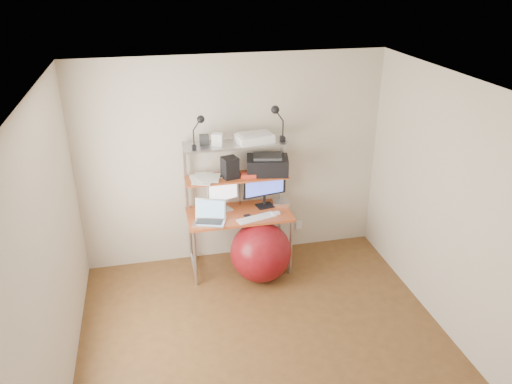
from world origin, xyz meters
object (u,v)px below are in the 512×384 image
exercise_ball (261,252)px  laptop (210,217)px  monitor_silver (223,191)px  monitor_black (264,185)px  printer (267,165)px

exercise_ball → laptop: bearing=163.7°
monitor_silver → exercise_ball: 0.82m
monitor_silver → exercise_ball: size_ratio=0.63×
monitor_black → printer: printer is taller
printer → monitor_silver: bearing=-165.8°
monitor_silver → printer: (0.53, 0.02, 0.28)m
monitor_silver → laptop: monitor_silver is taller
monitor_silver → exercise_ball: monitor_silver is taller
monitor_black → monitor_silver: bearing=169.5°
monitor_silver → laptop: size_ratio=1.07×
monitor_silver → laptop: 0.36m
monitor_silver → monitor_black: (0.49, 0.00, 0.03)m
monitor_silver → printer: printer is taller
monitor_black → exercise_ball: size_ratio=0.76×
monitor_silver → exercise_ball: (0.36, -0.40, -0.62)m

